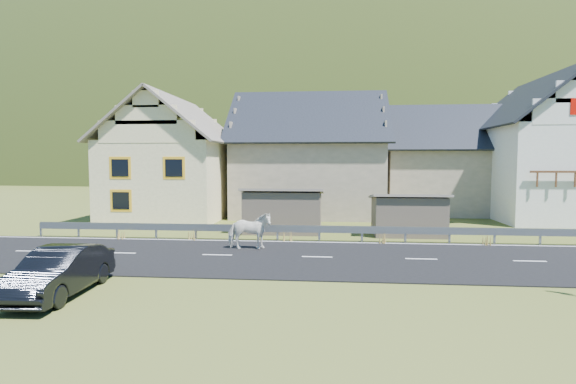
# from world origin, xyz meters

# --- Properties ---
(ground) EXTENTS (160.00, 160.00, 0.00)m
(ground) POSITION_xyz_m (0.00, 0.00, 0.00)
(ground) COLOR #444E16
(ground) RESTS_ON ground
(road) EXTENTS (60.00, 7.00, 0.04)m
(road) POSITION_xyz_m (0.00, 0.00, 0.02)
(road) COLOR black
(road) RESTS_ON ground
(lane_markings) EXTENTS (60.00, 6.60, 0.01)m
(lane_markings) POSITION_xyz_m (0.00, 0.00, 0.04)
(lane_markings) COLOR silver
(lane_markings) RESTS_ON road
(guardrail) EXTENTS (28.10, 0.09, 0.75)m
(guardrail) POSITION_xyz_m (-0.00, 3.68, 0.56)
(guardrail) COLOR #93969B
(guardrail) RESTS_ON ground
(shed_left) EXTENTS (4.30, 3.30, 2.40)m
(shed_left) POSITION_xyz_m (-2.00, 6.50, 1.10)
(shed_left) COLOR brown
(shed_left) RESTS_ON ground
(shed_right) EXTENTS (3.80, 2.90, 2.20)m
(shed_right) POSITION_xyz_m (4.50, 6.00, 1.00)
(shed_right) COLOR brown
(shed_right) RESTS_ON ground
(house_cream) EXTENTS (7.80, 9.80, 8.30)m
(house_cream) POSITION_xyz_m (-10.00, 12.00, 4.36)
(house_cream) COLOR #FFEFB9
(house_cream) RESTS_ON ground
(house_stone_a) EXTENTS (10.80, 9.80, 8.90)m
(house_stone_a) POSITION_xyz_m (-1.00, 15.00, 4.63)
(house_stone_a) COLOR tan
(house_stone_a) RESTS_ON ground
(house_stone_b) EXTENTS (9.80, 8.80, 8.10)m
(house_stone_b) POSITION_xyz_m (9.00, 17.00, 4.24)
(house_stone_b) COLOR tan
(house_stone_b) RESTS_ON ground
(house_white) EXTENTS (8.80, 10.80, 9.70)m
(house_white) POSITION_xyz_m (15.00, 14.00, 5.06)
(house_white) COLOR white
(house_white) RESTS_ON ground
(mountain) EXTENTS (440.00, 280.00, 260.00)m
(mountain) POSITION_xyz_m (5.00, 180.00, -20.00)
(mountain) COLOR #222F0F
(mountain) RESTS_ON ground
(conifer_patch) EXTENTS (76.00, 50.00, 28.00)m
(conifer_patch) POSITION_xyz_m (-55.00, 110.00, 6.00)
(conifer_patch) COLOR black
(conifer_patch) RESTS_ON ground
(horse) EXTENTS (0.98, 1.94, 1.59)m
(horse) POSITION_xyz_m (-2.92, 1.28, 0.83)
(horse) COLOR white
(horse) RESTS_ON road
(car) EXTENTS (1.62, 4.16, 1.35)m
(car) POSITION_xyz_m (-7.14, -5.55, 0.68)
(car) COLOR black
(car) RESTS_ON ground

